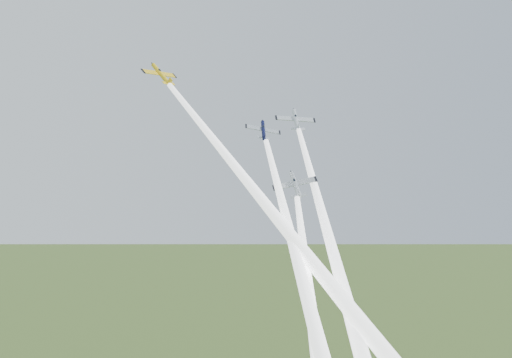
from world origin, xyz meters
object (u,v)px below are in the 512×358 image
(plane_silver_low, at_px, (295,185))
(plane_silver_right, at_px, (296,120))
(plane_yellow, at_px, (161,74))
(plane_navy, at_px, (263,130))

(plane_silver_low, bearing_deg, plane_silver_right, 82.95)
(plane_silver_right, bearing_deg, plane_yellow, -173.38)
(plane_silver_right, xyz_separation_m, plane_silver_low, (-7.60, -13.64, -12.80))
(plane_silver_low, bearing_deg, plane_yellow, 158.39)
(plane_yellow, relative_size, plane_silver_right, 0.97)
(plane_yellow, height_order, plane_navy, plane_yellow)
(plane_yellow, xyz_separation_m, plane_silver_right, (26.20, -4.14, -7.68))
(plane_yellow, bearing_deg, plane_silver_right, -32.15)
(plane_navy, relative_size, plane_silver_right, 0.83)
(plane_yellow, distance_m, plane_navy, 21.63)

